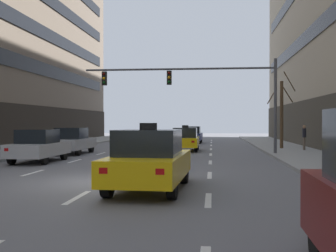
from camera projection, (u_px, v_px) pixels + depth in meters
ground_plane at (106, 181)px, 14.00m from camera, size 120.00×120.00×0.00m
lane_stripe_l1_s4 at (33, 173)px, 16.34m from camera, size 0.16×2.00×0.01m
lane_stripe_l1_s5 at (75, 161)px, 21.31m from camera, size 0.16×2.00×0.01m
lane_stripe_l1_s6 at (101, 154)px, 26.28m from camera, size 0.16×2.00×0.01m
lane_stripe_l1_s7 at (119, 149)px, 31.26m from camera, size 0.16×2.00×0.01m
lane_stripe_l1_s8 at (131, 145)px, 36.23m from camera, size 0.16×2.00×0.01m
lane_stripe_l1_s9 at (141, 142)px, 41.20m from camera, size 0.16×2.00×0.01m
lane_stripe_l1_s10 at (149, 140)px, 46.17m from camera, size 0.16×2.00×0.01m
lane_stripe_l2_s3 at (77, 197)px, 11.01m from camera, size 0.16×2.00×0.01m
lane_stripe_l2_s4 at (119, 174)px, 15.98m from camera, size 0.16×2.00×0.01m
lane_stripe_l2_s5 at (141, 162)px, 20.96m from camera, size 0.16×2.00×0.01m
lane_stripe_l2_s6 at (155, 154)px, 25.93m from camera, size 0.16×2.00×0.01m
lane_stripe_l2_s7 at (164, 149)px, 30.90m from camera, size 0.16×2.00×0.01m
lane_stripe_l2_s8 at (171, 145)px, 35.87m from camera, size 0.16×2.00×0.01m
lane_stripe_l2_s9 at (176, 142)px, 40.85m from camera, size 0.16×2.00×0.01m
lane_stripe_l2_s10 at (180, 140)px, 45.82m from camera, size 0.16×2.00×0.01m
lane_stripe_l3_s3 at (208, 200)px, 10.66m from camera, size 0.16×2.00×0.01m
lane_stripe_l3_s4 at (210, 175)px, 15.63m from camera, size 0.16×2.00×0.01m
lane_stripe_l3_s5 at (210, 162)px, 20.60m from camera, size 0.16×2.00×0.01m
lane_stripe_l3_s6 at (211, 154)px, 25.58m from camera, size 0.16×2.00×0.01m
lane_stripe_l3_s7 at (211, 149)px, 30.55m from camera, size 0.16×2.00×0.01m
lane_stripe_l3_s8 at (211, 145)px, 35.52m from camera, size 0.16×2.00×0.01m
lane_stripe_l3_s9 at (211, 142)px, 40.49m from camera, size 0.16×2.00×0.01m
lane_stripe_l3_s10 at (211, 140)px, 45.47m from camera, size 0.16×2.00×0.01m
taxi_driving_0 at (149, 160)px, 12.19m from camera, size 2.13×4.73×1.94m
car_driving_1 at (192, 135)px, 39.22m from camera, size 1.87×4.21×1.56m
taxi_driving_2 at (185, 139)px, 28.72m from camera, size 1.77×4.20×1.75m
car_driving_3 at (72, 141)px, 26.07m from camera, size 1.83×4.31×1.61m
car_driving_4 at (39, 146)px, 20.72m from camera, size 1.79×4.28×1.60m
traffic_signal_0 at (201, 85)px, 25.37m from camera, size 11.53×0.35×5.57m
street_tree_0 at (282, 112)px, 29.47m from camera, size 1.98×1.98×5.25m
pedestrian_1 at (304, 136)px, 27.63m from camera, size 0.21×0.53×1.62m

